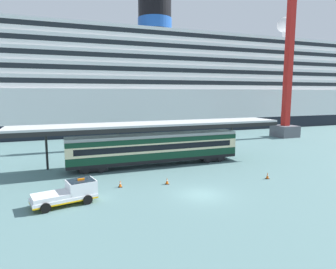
% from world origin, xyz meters
% --- Properties ---
extents(ground_plane, '(400.00, 400.00, 0.00)m').
position_xyz_m(ground_plane, '(0.00, 0.00, 0.00)').
color(ground_plane, slate).
extents(cruise_ship, '(155.71, 26.21, 34.43)m').
position_xyz_m(cruise_ship, '(11.15, 52.33, 11.10)').
color(cruise_ship, black).
rests_on(cruise_ship, ground).
extents(platform_canopy, '(34.74, 5.14, 5.49)m').
position_xyz_m(platform_canopy, '(-0.50, 12.39, 5.25)').
color(platform_canopy, silver).
rests_on(platform_canopy, ground).
extents(train_carriage, '(22.07, 2.81, 4.11)m').
position_xyz_m(train_carriage, '(-0.50, 11.99, 2.31)').
color(train_carriage, black).
rests_on(train_carriage, ground).
extents(service_truck, '(5.51, 3.07, 2.02)m').
position_xyz_m(service_truck, '(-11.36, 2.01, 0.99)').
color(service_truck, white).
rests_on(service_truck, ground).
extents(traffic_cone_near, '(0.36, 0.36, 0.72)m').
position_xyz_m(traffic_cone_near, '(-6.57, 4.81, 0.35)').
color(traffic_cone_near, black).
rests_on(traffic_cone_near, ground).
extents(traffic_cone_mid, '(0.36, 0.36, 0.71)m').
position_xyz_m(traffic_cone_mid, '(9.07, 2.04, 0.35)').
color(traffic_cone_mid, black).
rests_on(traffic_cone_mid, ground).
extents(traffic_cone_far, '(0.36, 0.36, 0.69)m').
position_xyz_m(traffic_cone_far, '(-1.87, 4.09, 0.34)').
color(traffic_cone_far, black).
rests_on(traffic_cone_far, ground).
extents(dockside_crane, '(11.96, 4.40, 60.39)m').
position_xyz_m(dockside_crane, '(33.57, 26.21, 19.43)').
color(dockside_crane, '#595960').
rests_on(dockside_crane, ground).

